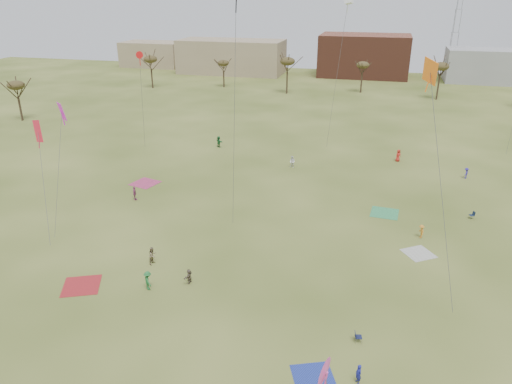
% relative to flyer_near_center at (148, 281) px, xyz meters
% --- Properties ---
extents(ground, '(260.00, 260.00, 0.00)m').
position_rel_flyer_near_center_xyz_m(ground, '(6.86, -0.97, -0.88)').
color(ground, '#3D4E18').
rests_on(ground, ground).
extents(flyer_near_center, '(1.27, 1.27, 1.77)m').
position_rel_flyer_near_center_xyz_m(flyer_near_center, '(0.00, 0.00, 0.00)').
color(flyer_near_center, '#236930').
rests_on(flyer_near_center, ground).
extents(flyer_near_right, '(0.58, 0.64, 1.47)m').
position_rel_flyer_near_center_xyz_m(flyer_near_right, '(18.50, -6.35, -0.15)').
color(flyer_near_right, navy).
rests_on(flyer_near_right, ground).
extents(spectator_fore_b, '(0.82, 0.97, 1.76)m').
position_rel_flyer_near_center_xyz_m(spectator_fore_b, '(-1.53, 4.04, -0.00)').
color(spectator_fore_b, '#7F7050').
rests_on(spectator_fore_b, ground).
extents(spectator_fore_c, '(0.56, 1.34, 1.40)m').
position_rel_flyer_near_center_xyz_m(spectator_fore_c, '(3.09, 1.82, -0.19)').
color(spectator_fore_c, brown).
rests_on(spectator_fore_c, ground).
extents(flyer_mid_b, '(0.79, 1.07, 1.48)m').
position_rel_flyer_near_center_xyz_m(flyer_mid_b, '(23.63, 16.02, -0.14)').
color(flyer_mid_b, orange).
rests_on(flyer_mid_b, ground).
extents(spectator_mid_d, '(0.82, 1.12, 1.76)m').
position_rel_flyer_near_center_xyz_m(spectator_mid_d, '(-10.43, 17.24, -0.00)').
color(spectator_mid_d, '#973F72').
rests_on(spectator_mid_d, ground).
extents(spectator_mid_e, '(1.04, 0.95, 1.74)m').
position_rel_flyer_near_center_xyz_m(spectator_mid_e, '(6.37, 33.88, -0.02)').
color(spectator_mid_e, white).
rests_on(spectator_mid_e, ground).
extents(flyer_far_a, '(1.71, 1.51, 1.87)m').
position_rel_flyer_near_center_xyz_m(flyer_far_a, '(-7.32, 40.49, 0.05)').
color(flyer_far_a, '#216432').
rests_on(flyer_far_a, ground).
extents(flyer_far_b, '(1.07, 1.05, 1.86)m').
position_rel_flyer_near_center_xyz_m(flyer_far_b, '(21.51, 40.75, 0.05)').
color(flyer_far_b, red).
rests_on(flyer_far_b, ground).
extents(flyer_far_c, '(0.88, 1.13, 1.53)m').
position_rel_flyer_near_center_xyz_m(flyer_far_c, '(30.59, 35.73, -0.12)').
color(flyer_far_c, '#2E219B').
rests_on(flyer_far_c, ground).
extents(blanket_red, '(4.19, 4.19, 0.03)m').
position_rel_flyer_near_center_xyz_m(blanket_red, '(-6.02, -1.08, -0.88)').
color(blanket_red, '#AC2226').
rests_on(blanket_red, ground).
extents(blanket_blue, '(3.60, 3.60, 0.03)m').
position_rel_flyer_near_center_xyz_m(blanket_blue, '(15.57, -6.69, -0.88)').
color(blanket_blue, '#23369A').
rests_on(blanket_blue, ground).
extents(blanket_cream, '(3.70, 3.70, 0.03)m').
position_rel_flyer_near_center_xyz_m(blanket_cream, '(23.28, 12.47, -0.88)').
color(blanket_cream, beige).
rests_on(blanket_cream, ground).
extents(blanket_plum, '(4.01, 4.01, 0.03)m').
position_rel_flyer_near_center_xyz_m(blanket_plum, '(-11.81, 22.62, -0.88)').
color(blanket_plum, '#B43765').
rests_on(blanket_plum, ground).
extents(blanket_olive, '(3.38, 3.38, 0.03)m').
position_rel_flyer_near_center_xyz_m(blanket_olive, '(19.86, 21.25, -0.88)').
color(blanket_olive, '#389A5C').
rests_on(blanket_olive, ground).
extents(camp_chair_center, '(0.64, 0.60, 0.87)m').
position_rel_flyer_near_center_xyz_m(camp_chair_center, '(18.25, -2.19, -0.62)').
color(camp_chair_center, '#161C3D').
rests_on(camp_chair_center, ground).
extents(camp_chair_right, '(0.68, 0.66, 0.87)m').
position_rel_flyer_near_center_xyz_m(camp_chair_right, '(29.54, 22.30, -0.62)').
color(camp_chair_right, '#131F36').
rests_on(camp_chair_right, ground).
extents(kites_aloft, '(58.29, 64.72, 24.34)m').
position_rel_flyer_near_center_xyz_m(kites_aloft, '(9.41, 22.30, 19.42)').
color(kites_aloft, blue).
rests_on(kites_aloft, ground).
extents(tree_line, '(117.44, 49.32, 8.91)m').
position_rel_flyer_near_center_xyz_m(tree_line, '(4.01, 78.16, 6.20)').
color(tree_line, '#3A2B1E').
rests_on(tree_line, ground).
extents(building_tan, '(32.00, 14.00, 10.00)m').
position_rel_flyer_near_center_xyz_m(building_tan, '(-28.14, 114.03, 4.12)').
color(building_tan, '#937F60').
rests_on(building_tan, ground).
extents(building_brick, '(26.00, 16.00, 12.00)m').
position_rel_flyer_near_center_xyz_m(building_brick, '(11.86, 119.03, 5.12)').
color(building_brick, brown).
rests_on(building_brick, ground).
extents(building_grey, '(24.00, 12.00, 9.00)m').
position_rel_flyer_near_center_xyz_m(building_grey, '(46.86, 117.03, 3.62)').
color(building_grey, gray).
rests_on(building_grey, ground).
extents(building_tan_west, '(20.00, 12.00, 8.00)m').
position_rel_flyer_near_center_xyz_m(building_tan_west, '(-58.14, 121.03, 3.12)').
color(building_tan_west, '#937F60').
rests_on(building_tan_west, ground).
extents(radio_tower, '(1.51, 1.72, 41.00)m').
position_rel_flyer_near_center_xyz_m(radio_tower, '(36.86, 124.03, 18.32)').
color(radio_tower, '#9EA3A8').
rests_on(radio_tower, ground).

